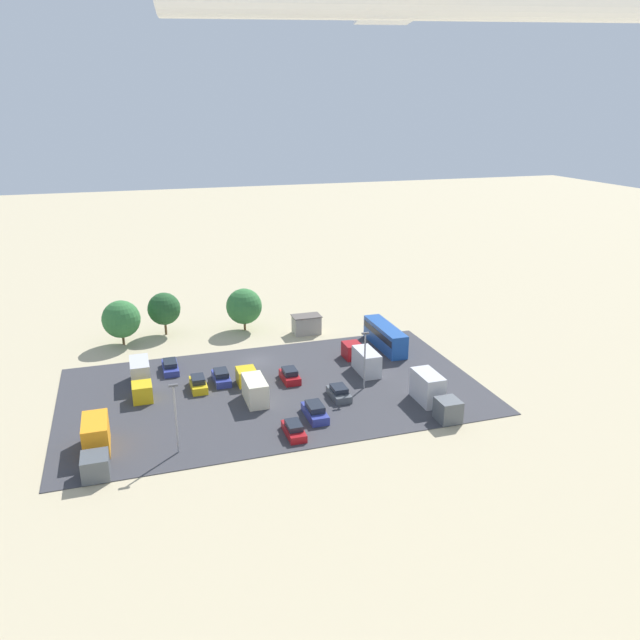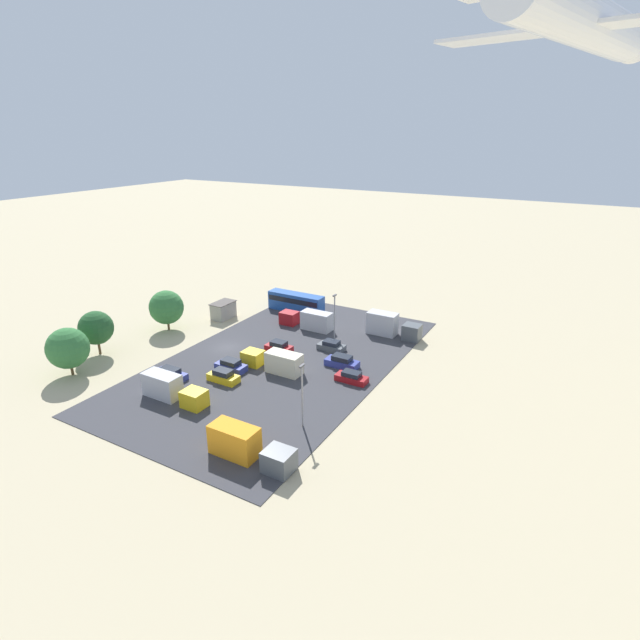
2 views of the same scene
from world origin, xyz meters
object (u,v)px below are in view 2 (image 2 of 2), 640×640
at_px(parked_car_6, 231,366).
at_px(parked_truck_0, 247,446).
at_px(shed_building, 223,310).
at_px(parked_truck_2, 275,362).
at_px(bus, 296,302).
at_px(parked_car_3, 279,347).
at_px(parked_car_0, 342,362).
at_px(parked_car_2, 223,376).
at_px(parked_truck_1, 171,389).
at_px(parked_car_5, 170,374).
at_px(parked_car_1, 351,377).
at_px(parked_car_4, 331,346).
at_px(parked_truck_3, 309,320).
at_px(parked_truck_4, 390,326).
at_px(airplane, 587,22).

xyz_separation_m(parked_car_6, parked_truck_0, (14.72, 14.01, 0.81)).
relative_size(shed_building, parked_truck_2, 0.48).
distance_m(bus, parked_car_3, 17.74).
bearing_deg(parked_car_0, bus, -132.39).
xyz_separation_m(parked_car_2, parked_car_3, (-11.44, 1.04, -0.01)).
distance_m(parked_car_2, parked_truck_1, 7.19).
bearing_deg(parked_car_5, parked_car_1, 117.33).
relative_size(parked_car_5, parked_car_6, 1.08).
bearing_deg(parked_car_1, parked_car_6, 108.05).
bearing_deg(parked_car_4, parked_truck_3, 51.66).
bearing_deg(parked_truck_4, parked_car_3, -40.83).
relative_size(shed_building, parked_car_4, 1.07).
distance_m(bus, parked_car_5, 30.51).
height_order(parked_car_3, airplane, airplane).
height_order(shed_building, parked_car_4, shed_building).
xyz_separation_m(parked_car_1, airplane, (-4.16, 20.67, 39.39)).
height_order(parked_car_2, parked_truck_1, parked_truck_1).
height_order(shed_building, parked_truck_1, parked_truck_1).
bearing_deg(parked_car_0, airplane, 92.01).
height_order(bus, parked_car_0, bus).
xyz_separation_m(parked_car_4, parked_car_5, (18.61, -14.31, -0.01)).
distance_m(parked_car_0, parked_truck_2, 9.29).
xyz_separation_m(shed_building, parked_truck_1, (25.25, 12.93, 0.01)).
bearing_deg(parked_truck_0, parked_car_0, -176.89).
bearing_deg(parked_car_3, parked_truck_1, 168.99).
bearing_deg(parked_truck_1, parked_truck_3, 174.75).
relative_size(parked_car_5, parked_truck_2, 0.53).
relative_size(parked_car_4, parked_truck_2, 0.45).
height_order(parked_car_4, parked_car_6, parked_car_6).
relative_size(parked_car_5, parked_truck_0, 0.51).
bearing_deg(parked_car_0, parked_car_1, 43.19).
relative_size(parked_car_5, airplane, 0.14).
distance_m(bus, parked_car_6, 25.11).
xyz_separation_m(parked_car_1, parked_car_4, (-7.56, -7.07, 0.01)).
bearing_deg(bus, parked_car_5, -1.17).
xyz_separation_m(parked_car_3, airplane, (-0.93, 34.29, 39.31)).
relative_size(shed_building, bus, 0.41).
bearing_deg(shed_building, parked_truck_0, 43.06).
distance_m(parked_truck_3, airplane, 53.07).
bearing_deg(bus, airplane, 69.76).
height_order(parked_truck_3, airplane, airplane).
xyz_separation_m(parked_car_3, parked_truck_1, (18.16, -3.53, 0.71)).
distance_m(parked_truck_1, parked_truck_4, 35.70).
height_order(parked_car_5, parked_car_6, parked_car_6).
xyz_separation_m(parked_car_5, parked_truck_3, (-24.52, 6.83, 0.80)).
height_order(parked_car_5, airplane, airplane).
bearing_deg(airplane, parked_truck_1, -139.82).
distance_m(parked_car_4, parked_truck_1, 24.66).
bearing_deg(parked_truck_1, parked_truck_2, 152.46).
distance_m(parked_truck_2, parked_truck_4, 21.39).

